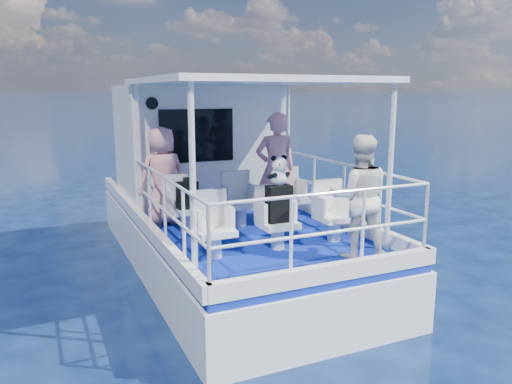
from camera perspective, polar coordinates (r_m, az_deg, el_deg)
ground at (r=8.06m, az=-1.15°, el=-10.35°), size 2000.00×2000.00×0.00m
hull at (r=8.93m, az=-3.69°, el=-8.16°), size 3.00×7.00×1.60m
deck at (r=8.68m, az=-3.77°, el=-2.87°), size 2.90×6.90×0.10m
cabin at (r=9.70m, az=-6.56°, el=5.49°), size 2.85×2.00×2.20m
canopy at (r=7.30m, az=-0.62°, el=12.59°), size 3.00×3.20×0.08m
canopy_posts at (r=7.32m, az=-0.45°, el=3.65°), size 2.77×2.97×2.20m
railings at (r=7.14m, az=0.61°, el=-1.46°), size 2.84×3.59×1.00m
seat_port_fwd at (r=7.62m, az=-8.03°, el=-3.15°), size 0.48×0.46×0.38m
seat_center_fwd at (r=7.90m, az=-1.75°, el=-2.50°), size 0.48×0.46×0.38m
seat_stbd_fwd at (r=8.28m, az=4.01°, el=-1.88°), size 0.48×0.46×0.38m
seat_port_aft at (r=6.42m, az=-4.75°, el=-5.84°), size 0.48×0.46×0.38m
seat_center_aft at (r=6.76m, az=2.48°, el=-4.92°), size 0.48×0.46×0.38m
seat_stbd_aft at (r=7.20m, az=8.91°, el=-4.04°), size 0.48×0.46×0.38m
passenger_port_fwd at (r=8.00m, az=-10.62°, el=1.79°), size 0.64×0.51×1.56m
passenger_stbd_fwd at (r=7.85m, az=2.25°, el=2.61°), size 0.71×0.52×1.78m
passenger_stbd_aft at (r=6.40m, az=11.72°, el=-0.58°), size 0.95×0.88×1.57m
backpack_port at (r=7.46m, az=-7.85°, el=-0.35°), size 0.31×0.17×0.40m
backpack_center at (r=6.63m, az=2.63°, el=-1.35°), size 0.33×0.19×0.49m
compact_camera at (r=7.42m, az=-7.93°, el=1.42°), size 0.11×0.07×0.07m
panda at (r=6.56m, az=2.62°, el=2.47°), size 0.26×0.21×0.40m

